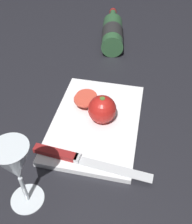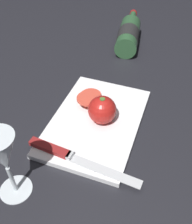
{
  "view_description": "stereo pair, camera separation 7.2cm",
  "coord_description": "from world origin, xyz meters",
  "px_view_note": "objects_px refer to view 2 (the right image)",
  "views": [
    {
      "loc": [
        -0.47,
        -0.12,
        0.54
      ],
      "look_at": [
        0.03,
        -0.02,
        0.05
      ],
      "focal_mm": 42.0,
      "sensor_mm": 36.0,
      "label": 1
    },
    {
      "loc": [
        -0.46,
        -0.19,
        0.54
      ],
      "look_at": [
        0.03,
        -0.02,
        0.05
      ],
      "focal_mm": 42.0,
      "sensor_mm": 36.0,
      "label": 2
    }
  ],
  "objects_px": {
    "knife": "(61,153)",
    "wine_bottle": "(128,35)",
    "tomato_slice_stack_near": "(89,97)",
    "wine_glass": "(3,156)",
    "whole_tomato": "(102,110)"
  },
  "relations": [
    {
      "from": "knife",
      "to": "tomato_slice_stack_near",
      "type": "relative_size",
      "value": 2.76
    },
    {
      "from": "wine_bottle",
      "to": "whole_tomato",
      "type": "relative_size",
      "value": 4.21
    },
    {
      "from": "whole_tomato",
      "to": "wine_glass",
      "type": "bearing_deg",
      "value": 156.22
    },
    {
      "from": "wine_glass",
      "to": "whole_tomato",
      "type": "xyz_separation_m",
      "value": [
        0.26,
        -0.12,
        -0.07
      ]
    },
    {
      "from": "tomato_slice_stack_near",
      "to": "wine_glass",
      "type": "bearing_deg",
      "value": 170.7
    },
    {
      "from": "whole_tomato",
      "to": "tomato_slice_stack_near",
      "type": "height_order",
      "value": "whole_tomato"
    },
    {
      "from": "knife",
      "to": "tomato_slice_stack_near",
      "type": "xyz_separation_m",
      "value": [
        0.21,
        0.01,
        0.01
      ]
    },
    {
      "from": "wine_bottle",
      "to": "wine_glass",
      "type": "bearing_deg",
      "value": 174.61
    },
    {
      "from": "wine_glass",
      "to": "tomato_slice_stack_near",
      "type": "height_order",
      "value": "wine_glass"
    },
    {
      "from": "wine_bottle",
      "to": "knife",
      "type": "distance_m",
      "value": 0.61
    },
    {
      "from": "tomato_slice_stack_near",
      "to": "wine_bottle",
      "type": "bearing_deg",
      "value": -2.13
    },
    {
      "from": "knife",
      "to": "wine_bottle",
      "type": "bearing_deg",
      "value": 94.09
    },
    {
      "from": "wine_bottle",
      "to": "whole_tomato",
      "type": "distance_m",
      "value": 0.46
    },
    {
      "from": "knife",
      "to": "wine_glass",
      "type": "bearing_deg",
      "value": -112.55
    },
    {
      "from": "wine_bottle",
      "to": "tomato_slice_stack_near",
      "type": "height_order",
      "value": "wine_bottle"
    }
  ]
}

